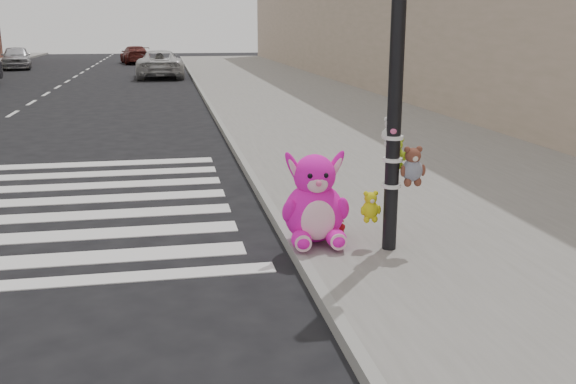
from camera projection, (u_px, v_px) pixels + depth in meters
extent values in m
plane|color=black|center=(161.00, 356.00, 5.28)|extent=(120.00, 120.00, 0.00)
cube|color=slate|center=(369.00, 134.00, 15.68)|extent=(7.00, 80.00, 0.14)
cube|color=gray|center=(229.00, 138.00, 15.05)|extent=(0.12, 80.00, 0.15)
cylinder|color=black|center=(396.00, 73.00, 6.92)|extent=(0.16, 0.16, 4.00)
cylinder|color=white|center=(391.00, 186.00, 7.24)|extent=(0.22, 0.22, 0.04)
cylinder|color=white|center=(392.00, 160.00, 7.16)|extent=(0.22, 0.22, 0.04)
cylinder|color=white|center=(393.00, 137.00, 7.10)|extent=(0.22, 0.22, 0.04)
ellipsoid|color=#F915BF|center=(301.00, 243.00, 7.31)|extent=(0.25, 0.39, 0.21)
ellipsoid|color=#F915BF|center=(336.00, 241.00, 7.36)|extent=(0.25, 0.39, 0.21)
ellipsoid|color=#F915BF|center=(314.00, 212.00, 7.57)|extent=(0.75, 0.65, 0.72)
ellipsoid|color=#F9BFD1|center=(318.00, 220.00, 7.34)|extent=(0.41, 0.16, 0.47)
sphere|color=#F915BF|center=(314.00, 175.00, 7.46)|extent=(0.52, 0.52, 0.50)
ellipsoid|color=#F915BF|center=(295.00, 170.00, 7.43)|extent=(0.35, 0.12, 0.50)
ellipsoid|color=#F915BF|center=(333.00, 169.00, 7.49)|extent=(0.35, 0.12, 0.50)
imported|color=silver|center=(160.00, 64.00, 33.15)|extent=(2.35, 5.04, 1.40)
imported|color=#5C1F1A|center=(135.00, 55.00, 45.31)|extent=(2.40, 4.46, 1.23)
imported|color=#BCBBC1|center=(16.00, 57.00, 39.63)|extent=(2.33, 4.37, 1.42)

